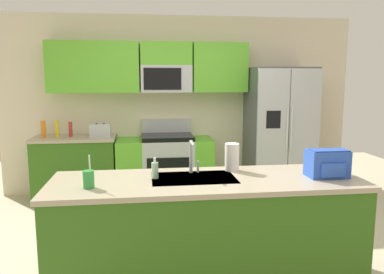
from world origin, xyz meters
TOP-DOWN VIEW (x-y plane):
  - ground_plane at (0.00, 0.00)m, footprint 9.00×9.00m
  - kitchen_wall_unit at (-0.14, 2.08)m, footprint 5.20×0.43m
  - back_counter at (-1.50, 1.80)m, footprint 1.12×0.63m
  - range_oven at (-0.26, 1.80)m, footprint 1.36×0.61m
  - refrigerator at (1.42, 1.73)m, footprint 0.90×0.76m
  - island_counter at (-0.06, -0.63)m, footprint 2.50×0.82m
  - toaster at (-1.14, 1.75)m, footprint 0.28×0.16m
  - pepper_mill at (-1.55, 1.80)m, footprint 0.05×0.05m
  - bottle_orange at (-1.91, 1.78)m, footprint 0.07×0.07m
  - bottle_yellow at (-1.74, 1.81)m, footprint 0.06×0.06m
  - sink_faucet at (-0.15, -0.44)m, footprint 0.08×0.21m
  - drink_cup_green at (-0.96, -0.77)m, footprint 0.08×0.08m
  - soap_dispenser at (-0.47, -0.56)m, footprint 0.06×0.06m
  - paper_towel_roll at (0.21, -0.38)m, footprint 0.12×0.12m
  - backpack at (0.93, -0.69)m, footprint 0.32×0.22m

SIDE VIEW (x-z plane):
  - ground_plane at x=0.00m, z-range 0.00..0.00m
  - range_oven at x=-0.26m, z-range -0.11..0.99m
  - back_counter at x=-1.50m, z-range 0.00..0.90m
  - island_counter at x=-0.06m, z-range 0.00..0.90m
  - refrigerator at x=1.42m, z-range 0.00..1.85m
  - drink_cup_green at x=-0.96m, z-range 0.84..1.09m
  - soap_dispenser at x=-0.47m, z-range 0.88..1.05m
  - toaster at x=-1.14m, z-range 0.90..1.08m
  - pepper_mill at x=-1.55m, z-range 0.90..1.10m
  - bottle_yellow at x=-1.74m, z-range 0.90..1.12m
  - bottle_orange at x=-1.91m, z-range 0.90..1.13m
  - backpack at x=0.93m, z-range 0.90..1.13m
  - paper_towel_roll at x=0.21m, z-range 0.90..1.14m
  - sink_faucet at x=-0.15m, z-range 0.93..1.21m
  - kitchen_wall_unit at x=-0.14m, z-range 0.17..2.77m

